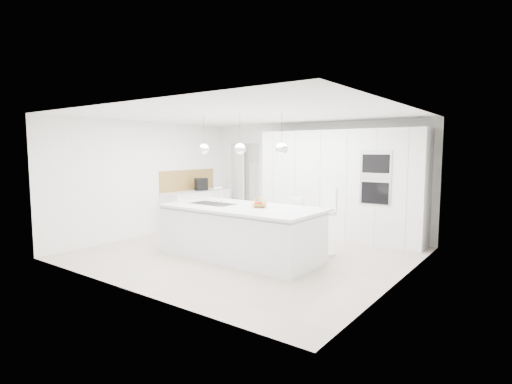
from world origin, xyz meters
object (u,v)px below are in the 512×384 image
Objects in this scene: espresso_machine at (201,184)px; bar_stool_right at (325,222)px; bar_stool_left at (293,225)px; fruit_bowl at (260,205)px; island_base at (240,233)px.

espresso_machine reaches higher than bar_stool_right.
espresso_machine is 0.30× the size of bar_stool_left.
espresso_machine is at bearing -167.25° from bar_stool_right.
bar_stool_right reaches higher than bar_stool_left.
bar_stool_left reaches higher than fruit_bowl.
bar_stool_left is at bearing -136.97° from bar_stool_right.
fruit_bowl is 3.21m from espresso_machine.
bar_stool_right is (0.54, 0.21, 0.09)m from bar_stool_left.
bar_stool_right is (0.81, 0.87, -0.33)m from fruit_bowl.
espresso_machine is 3.74m from bar_stool_right.
espresso_machine reaches higher than bar_stool_left.
espresso_machine is (-2.53, 1.64, 0.62)m from island_base.
bar_stool_left is (0.27, 0.67, -0.42)m from fruit_bowl.
island_base is 0.61m from fruit_bowl.
espresso_machine is (-2.85, 1.49, 0.12)m from fruit_bowl.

